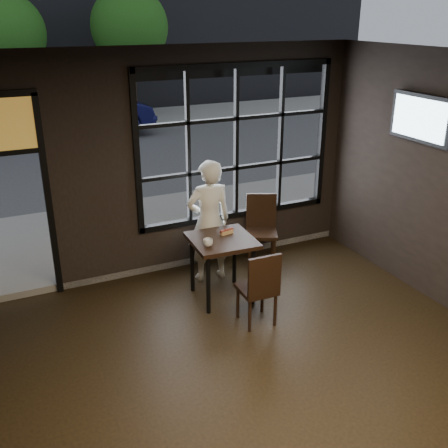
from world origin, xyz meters
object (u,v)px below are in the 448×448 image
man (209,221)px  navy_car (82,112)px  cafe_table (222,268)px  chair_near (257,287)px

man → navy_car: size_ratio=0.42×
cafe_table → man: bearing=86.3°
cafe_table → chair_near: chair_near is taller
chair_near → man: man is taller
man → navy_car: 9.81m
chair_near → navy_car: (0.06, 11.12, 0.30)m
chair_near → navy_car: bearing=-88.7°
cafe_table → chair_near: size_ratio=0.89×
cafe_table → navy_car: bearing=91.8°
cafe_table → navy_car: size_ratio=0.21×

